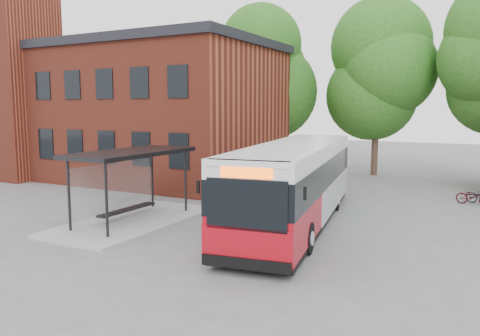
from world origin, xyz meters
The scene contains 8 objects.
ground centered at (0.00, 0.00, 0.00)m, with size 100.00×100.00×0.00m, color #5D5D5F.
station_building centered at (-13.00, 9.00, 4.25)m, with size 18.40×10.40×8.50m, color maroon, non-canonical shape.
clock_tower centered at (-19.00, 5.00, 9.10)m, with size 5.20×5.20×18.20m, color maroon, non-canonical shape.
bus_shelter centered at (-4.50, -1.00, 1.45)m, with size 3.60×7.00×2.90m, color black, non-canonical shape.
tree_0 centered at (-6.00, 16.00, 5.50)m, with size 7.92×7.92×11.00m, color #225617, non-canonical shape.
tree_1 centered at (1.00, 17.00, 5.20)m, with size 7.92×7.92×10.40m, color #225617, non-canonical shape.
city_bus centered at (1.27, 1.78, 1.58)m, with size 2.65×12.46×3.17m, color #A30A15, non-canonical shape.
bicycle_0 centered at (7.30, 9.12, 0.41)m, with size 0.54×1.56×0.82m, color #38060A.
Camera 1 is at (7.79, -15.00, 4.54)m, focal length 35.00 mm.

